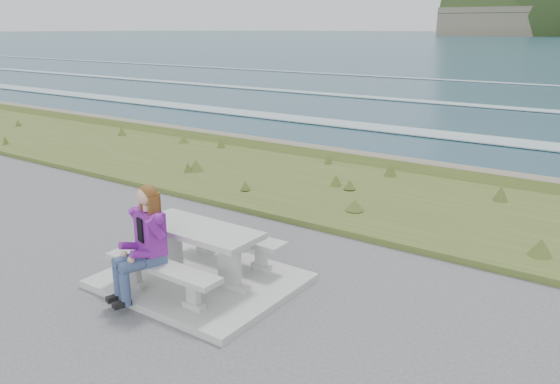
{
  "coord_description": "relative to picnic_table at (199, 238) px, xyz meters",
  "views": [
    {
      "loc": [
        4.92,
        -5.08,
        3.46
      ],
      "look_at": [
        0.52,
        1.2,
        1.14
      ],
      "focal_mm": 35.0,
      "sensor_mm": 36.0,
      "label": 1
    }
  ],
  "objects": [
    {
      "name": "concrete_slab",
      "position": [
        -0.0,
        0.0,
        -0.63
      ],
      "size": [
        2.6,
        2.1,
        0.1
      ],
      "primitive_type": "cube",
      "color": "#A3A49F",
      "rests_on": "ground"
    },
    {
      "name": "picnic_table",
      "position": [
        0.0,
        0.0,
        0.0
      ],
      "size": [
        1.8,
        0.75,
        0.75
      ],
      "color": "#A3A49F",
      "rests_on": "concrete_slab"
    },
    {
      "name": "bench_landward",
      "position": [
        0.0,
        -0.7,
        -0.23
      ],
      "size": [
        1.8,
        0.35,
        0.45
      ],
      "color": "#A3A49F",
      "rests_on": "concrete_slab"
    },
    {
      "name": "bench_seaward",
      "position": [
        0.0,
        0.7,
        -0.23
      ],
      "size": [
        1.8,
        0.35,
        0.45
      ],
      "color": "#A3A49F",
      "rests_on": "concrete_slab"
    },
    {
      "name": "grass_verge",
      "position": [
        -0.0,
        5.0,
        -0.68
      ],
      "size": [
        160.0,
        4.5,
        0.22
      ],
      "primitive_type": "cube",
      "color": "#3D5620",
      "rests_on": "ground"
    },
    {
      "name": "shore_drop",
      "position": [
        -0.0,
        7.9,
        -0.68
      ],
      "size": [
        160.0,
        0.8,
        2.2
      ],
      "primitive_type": "cube",
      "color": "#6B5F50",
      "rests_on": "ground"
    },
    {
      "name": "ocean",
      "position": [
        -0.0,
        25.09,
        -2.42
      ],
      "size": [
        1600.0,
        1600.0,
        0.09
      ],
      "color": "#1D4152",
      "rests_on": "ground"
    },
    {
      "name": "seated_woman",
      "position": [
        -0.24,
        -0.84,
        -0.04
      ],
      "size": [
        0.61,
        0.83,
        1.48
      ],
      "rotation": [
        0.0,
        0.0,
        -0.29
      ],
      "color": "navy",
      "rests_on": "concrete_slab"
    }
  ]
}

